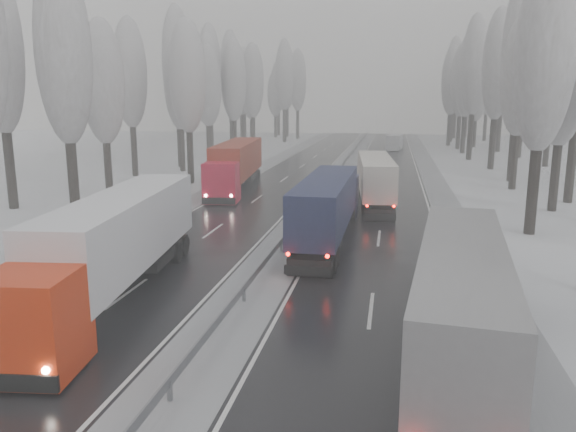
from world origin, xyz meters
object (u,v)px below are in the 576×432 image
(truck_blue_box, at_px, (329,203))
(truck_cream_box, at_px, (375,176))
(truck_grey_tarp, at_px, (460,287))
(box_truck_distant, at_px, (395,142))
(truck_red_red, at_px, (236,163))
(truck_red_white, at_px, (115,242))

(truck_blue_box, height_order, truck_cream_box, truck_blue_box)
(truck_grey_tarp, height_order, box_truck_distant, truck_grey_tarp)
(truck_grey_tarp, height_order, truck_blue_box, truck_grey_tarp)
(truck_grey_tarp, relative_size, box_truck_distant, 2.25)
(box_truck_distant, bearing_deg, truck_red_red, -100.82)
(truck_red_white, height_order, truck_red_red, truck_red_red)
(truck_cream_box, height_order, truck_red_red, truck_red_red)
(truck_grey_tarp, height_order, truck_red_red, truck_red_red)
(truck_red_white, bearing_deg, truck_red_red, 89.17)
(truck_blue_box, relative_size, truck_red_red, 0.90)
(truck_cream_box, xyz_separation_m, truck_red_white, (-9.85, -24.31, 0.26))
(truck_blue_box, relative_size, truck_cream_box, 1.02)
(truck_red_red, bearing_deg, box_truck_distant, 66.35)
(truck_grey_tarp, relative_size, truck_cream_box, 1.04)
(truck_red_white, bearing_deg, truck_blue_box, 49.55)
(truck_cream_box, relative_size, truck_red_red, 0.88)
(truck_blue_box, height_order, box_truck_distant, truck_blue_box)
(truck_blue_box, bearing_deg, truck_red_white, -123.24)
(truck_cream_box, xyz_separation_m, truck_red_red, (-12.73, 4.32, 0.31))
(truck_red_red, bearing_deg, truck_grey_tarp, -68.42)
(truck_blue_box, height_order, truck_red_red, truck_red_red)
(truck_blue_box, xyz_separation_m, truck_red_white, (-7.63, -11.37, 0.20))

